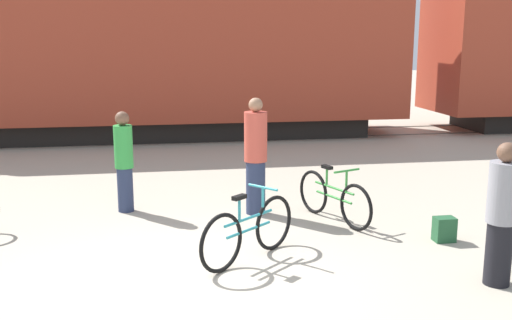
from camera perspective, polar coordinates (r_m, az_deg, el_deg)
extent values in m
plane|color=#B2A893|center=(6.99, -7.02, -11.69)|extent=(80.00, 80.00, 0.00)
cube|color=black|center=(16.82, -8.54, 3.11)|extent=(10.98, 2.10, 0.55)
cube|color=#9E3823|center=(16.64, -8.77, 10.22)|extent=(13.07, 2.80, 3.62)
cube|color=#4C4238|center=(16.15, -8.47, 1.79)|extent=(53.98, 0.07, 0.01)
cube|color=#4C4238|center=(17.57, -8.56, 2.59)|extent=(53.98, 0.07, 0.01)
torus|color=black|center=(8.76, 9.51, -4.47)|extent=(0.31, 0.66, 0.69)
torus|color=black|center=(9.53, 5.48, -3.03)|extent=(0.31, 0.66, 0.69)
cylinder|color=#338C38|center=(9.09, 7.44, -2.66)|extent=(0.37, 0.85, 0.04)
cylinder|color=#338C38|center=(9.13, 7.41, -3.53)|extent=(0.34, 0.77, 0.04)
cylinder|color=#338C38|center=(9.20, 6.76, -1.55)|extent=(0.04, 0.04, 0.29)
cube|color=black|center=(9.16, 6.78, -0.68)|extent=(0.15, 0.22, 0.05)
cylinder|color=#338C38|center=(8.84, 8.61, -2.03)|extent=(0.04, 0.04, 0.32)
cylinder|color=#338C38|center=(8.81, 8.64, -1.02)|extent=(0.44, 0.20, 0.03)
torus|color=black|center=(7.89, 1.71, -6.00)|extent=(0.58, 0.52, 0.73)
torus|color=black|center=(7.16, -3.33, -7.90)|extent=(0.58, 0.52, 0.73)
cylinder|color=teal|center=(7.46, -0.69, -5.55)|extent=(0.70, 0.61, 0.04)
cylinder|color=teal|center=(7.50, -0.68, -6.66)|extent=(0.63, 0.56, 0.04)
cylinder|color=teal|center=(7.28, -1.59, -4.73)|extent=(0.04, 0.04, 0.31)
cube|color=black|center=(7.24, -1.60, -3.57)|extent=(0.20, 0.19, 0.05)
cylinder|color=teal|center=(7.62, 0.67, -3.85)|extent=(0.04, 0.04, 0.34)
cylinder|color=teal|center=(7.57, 0.67, -2.62)|extent=(0.33, 0.37, 0.03)
cylinder|color=#283351|center=(9.44, -0.03, -2.62)|extent=(0.30, 0.30, 0.85)
cylinder|color=#CC4C3D|center=(9.28, -0.03, 2.23)|extent=(0.36, 0.36, 0.77)
sphere|color=#A37556|center=(9.21, -0.03, 5.28)|extent=(0.22, 0.22, 0.22)
cylinder|color=black|center=(7.35, 22.09, -8.25)|extent=(0.29, 0.29, 0.73)
cylinder|color=gray|center=(7.14, 22.52, -2.89)|extent=(0.34, 0.34, 0.69)
sphere|color=brown|center=(7.05, 22.81, 0.68)|extent=(0.22, 0.22, 0.22)
cylinder|color=#283351|center=(9.80, -12.34, -2.76)|extent=(0.25, 0.25, 0.72)
cylinder|color=green|center=(9.65, -12.52, 1.25)|extent=(0.29, 0.29, 0.68)
sphere|color=brown|center=(9.58, -12.64, 3.89)|extent=(0.22, 0.22, 0.22)
cube|color=#235633|center=(8.64, 17.50, -6.31)|extent=(0.28, 0.20, 0.34)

